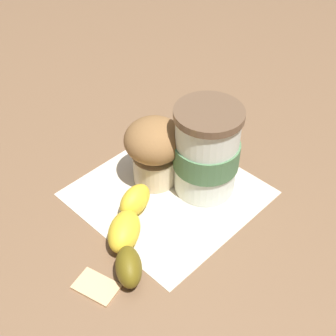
{
  "coord_description": "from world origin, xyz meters",
  "views": [
    {
      "loc": [
        0.32,
        0.32,
        0.46
      ],
      "look_at": [
        0.0,
        0.0,
        0.05
      ],
      "focal_mm": 50.0,
      "sensor_mm": 36.0,
      "label": 1
    }
  ],
  "objects": [
    {
      "name": "banana",
      "position": [
        0.09,
        0.03,
        0.02
      ],
      "size": [
        0.13,
        0.12,
        0.04
      ],
      "color": "gold",
      "rests_on": "paper_napkin"
    },
    {
      "name": "ground_plane",
      "position": [
        0.0,
        0.0,
        0.0
      ],
      "size": [
        3.0,
        3.0,
        0.0
      ],
      "primitive_type": "plane",
      "color": "brown"
    },
    {
      "name": "coffee_cup",
      "position": [
        -0.05,
        0.03,
        0.06
      ],
      "size": [
        0.09,
        0.09,
        0.13
      ],
      "color": "silver",
      "rests_on": "paper_napkin"
    },
    {
      "name": "muffin",
      "position": [
        -0.01,
        -0.03,
        0.06
      ],
      "size": [
        0.08,
        0.08,
        0.1
      ],
      "color": "beige",
      "rests_on": "paper_napkin"
    },
    {
      "name": "paper_napkin",
      "position": [
        0.0,
        0.0,
        0.0
      ],
      "size": [
        0.22,
        0.22,
        0.0
      ],
      "primitive_type": "cube",
      "rotation": [
        0.0,
        0.0,
        0.01
      ],
      "color": "beige",
      "rests_on": "ground_plane"
    },
    {
      "name": "sugar_packet",
      "position": [
        0.16,
        0.05,
        0.0
      ],
      "size": [
        0.04,
        0.06,
        0.01
      ],
      "primitive_type": "cube",
      "rotation": [
        0.0,
        0.0,
        1.84
      ],
      "color": "#E0B27F",
      "rests_on": "ground_plane"
    }
  ]
}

